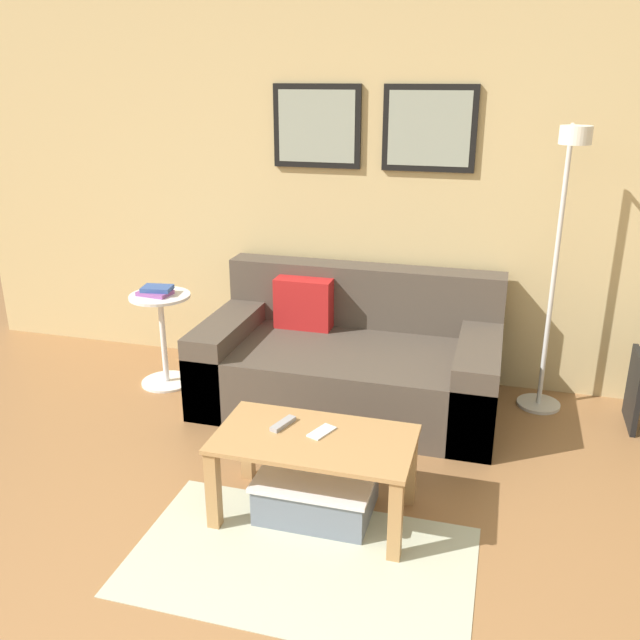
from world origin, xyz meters
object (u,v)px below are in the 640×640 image
at_px(coffee_table, 314,453).
at_px(cell_phone, 322,432).
at_px(remote_control, 283,424).
at_px(couch, 350,361).
at_px(side_table, 163,331).
at_px(floor_lamp, 559,251).
at_px(book_stack, 156,291).
at_px(storage_bin, 317,492).

xyz_separation_m(coffee_table, cell_phone, (0.02, 0.05, 0.09)).
xyz_separation_m(coffee_table, remote_control, (-0.17, 0.06, 0.09)).
xyz_separation_m(couch, cell_phone, (0.13, -1.13, 0.14)).
relative_size(couch, coffee_table, 1.98).
relative_size(side_table, cell_phone, 4.35).
bearing_deg(remote_control, floor_lamp, 64.18).
height_order(couch, book_stack, couch).
bearing_deg(remote_control, storage_bin, 5.57).
bearing_deg(side_table, storage_bin, -38.89).
height_order(floor_lamp, side_table, floor_lamp).
bearing_deg(remote_control, side_table, 156.67).
height_order(coffee_table, book_stack, book_stack).
relative_size(storage_bin, side_table, 0.88).
xyz_separation_m(coffee_table, side_table, (-1.33, 1.10, 0.05)).
bearing_deg(book_stack, storage_bin, -38.39).
bearing_deg(floor_lamp, book_stack, -175.44).
relative_size(side_table, book_stack, 2.83).
distance_m(remote_control, cell_phone, 0.19).
height_order(side_table, book_stack, book_stack).
xyz_separation_m(floor_lamp, side_table, (-2.35, -0.19, -0.64)).
relative_size(book_stack, remote_control, 1.44).
relative_size(coffee_table, side_table, 1.46).
bearing_deg(side_table, couch, 3.72).
bearing_deg(couch, storage_bin, -84.36).
distance_m(couch, cell_phone, 1.15).
distance_m(side_table, cell_phone, 1.71).
height_order(couch, storage_bin, couch).
xyz_separation_m(floor_lamp, remote_control, (-1.19, -1.22, -0.59)).
height_order(coffee_table, storage_bin, coffee_table).
bearing_deg(cell_phone, storage_bin, -100.94).
relative_size(floor_lamp, book_stack, 7.78).
height_order(floor_lamp, cell_phone, floor_lamp).
xyz_separation_m(couch, remote_control, (-0.06, -1.12, 0.15)).
relative_size(couch, cell_phone, 12.54).
xyz_separation_m(couch, floor_lamp, (1.13, 0.11, 0.74)).
xyz_separation_m(couch, book_stack, (-1.24, -0.08, 0.37)).
bearing_deg(book_stack, couch, 3.77).
relative_size(storage_bin, remote_control, 3.55).
xyz_separation_m(couch, coffee_table, (0.11, -1.18, 0.06)).
distance_m(floor_lamp, cell_phone, 1.70).
distance_m(side_table, book_stack, 0.27).
xyz_separation_m(storage_bin, book_stack, (-1.35, 1.07, 0.53)).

